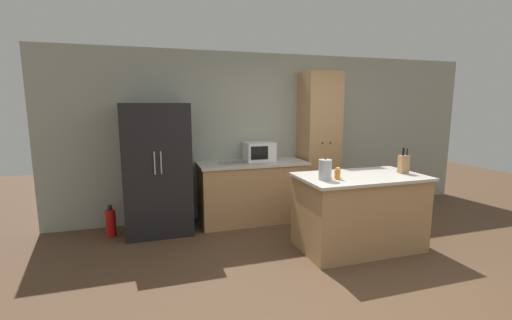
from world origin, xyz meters
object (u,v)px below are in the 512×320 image
at_px(spice_bottle_short_red, 327,172).
at_px(spice_bottle_amber_oil, 338,174).
at_px(refrigerator, 158,169).
at_px(pantry_cabinet, 319,144).
at_px(fire_extinguisher, 111,222).
at_px(knife_block, 403,164).
at_px(kettle, 325,170).
at_px(microwave, 259,151).
at_px(spice_bottle_tall_dark, 337,173).

relative_size(spice_bottle_short_red, spice_bottle_amber_oil, 1.06).
xyz_separation_m(refrigerator, spice_bottle_amber_oil, (1.98, -1.46, 0.09)).
bearing_deg(refrigerator, pantry_cabinet, 2.61).
height_order(pantry_cabinet, spice_bottle_amber_oil, pantry_cabinet).
bearing_deg(fire_extinguisher, spice_bottle_amber_oil, -28.98).
height_order(refrigerator, knife_block, refrigerator).
relative_size(spice_bottle_amber_oil, kettle, 0.53).
bearing_deg(fire_extinguisher, kettle, -30.22).
distance_m(knife_block, kettle, 1.14).
height_order(knife_block, spice_bottle_short_red, knife_block).
height_order(refrigerator, microwave, refrigerator).
distance_m(microwave, fire_extinguisher, 2.37).
xyz_separation_m(spice_bottle_tall_dark, kettle, (-0.20, -0.08, 0.07)).
relative_size(knife_block, spice_bottle_short_red, 2.23).
height_order(refrigerator, spice_bottle_short_red, refrigerator).
bearing_deg(spice_bottle_short_red, spice_bottle_tall_dark, -24.53).
xyz_separation_m(refrigerator, spice_bottle_short_red, (1.92, -1.32, 0.09)).
height_order(refrigerator, spice_bottle_tall_dark, refrigerator).
relative_size(spice_bottle_tall_dark, spice_bottle_amber_oil, 0.78).
bearing_deg(fire_extinguisher, spice_bottle_tall_dark, -27.02).
distance_m(microwave, spice_bottle_amber_oil, 1.69).
height_order(microwave, fire_extinguisher, microwave).
distance_m(knife_block, spice_bottle_amber_oil, 0.98).
distance_m(knife_block, fire_extinguisher, 3.97).
xyz_separation_m(spice_bottle_short_red, kettle, (-0.10, -0.12, 0.05)).
bearing_deg(refrigerator, spice_bottle_amber_oil, -36.43).
height_order(refrigerator, spice_bottle_amber_oil, refrigerator).
bearing_deg(kettle, fire_extinguisher, 149.78).
bearing_deg(microwave, spice_bottle_short_red, -75.91).
bearing_deg(knife_block, pantry_cabinet, 104.89).
height_order(refrigerator, fire_extinguisher, refrigerator).
distance_m(spice_bottle_tall_dark, spice_bottle_short_red, 0.12).
xyz_separation_m(microwave, spice_bottle_short_red, (0.37, -1.49, -0.07)).
xyz_separation_m(knife_block, spice_bottle_short_red, (-1.04, 0.07, -0.05)).
height_order(pantry_cabinet, microwave, pantry_cabinet).
xyz_separation_m(spice_bottle_short_red, spice_bottle_amber_oil, (0.06, -0.14, -0.00)).
height_order(knife_block, spice_bottle_amber_oil, knife_block).
height_order(microwave, spice_bottle_amber_oil, microwave).
bearing_deg(kettle, microwave, 99.73).
bearing_deg(microwave, kettle, -80.27).
relative_size(knife_block, kettle, 1.26).
bearing_deg(refrigerator, kettle, -38.40).
height_order(spice_bottle_tall_dark, spice_bottle_short_red, spice_bottle_short_red).
bearing_deg(spice_bottle_short_red, knife_block, -4.09).
xyz_separation_m(pantry_cabinet, microwave, (-1.01, 0.05, -0.08)).
bearing_deg(spice_bottle_tall_dark, microwave, 107.31).
relative_size(kettle, fire_extinguisher, 0.60).
relative_size(refrigerator, spice_bottle_amber_oil, 13.02).
height_order(pantry_cabinet, spice_bottle_short_red, pantry_cabinet).
bearing_deg(pantry_cabinet, fire_extinguisher, -177.81).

